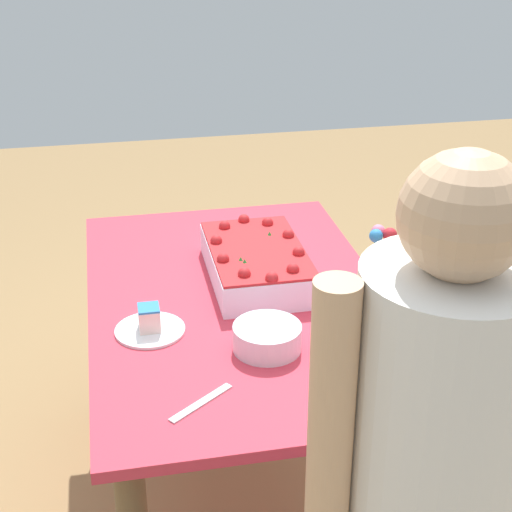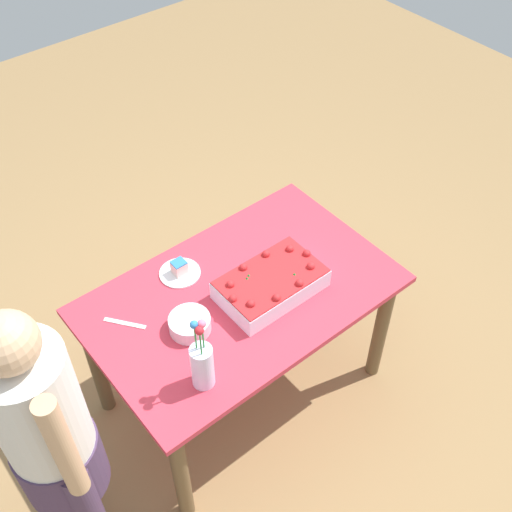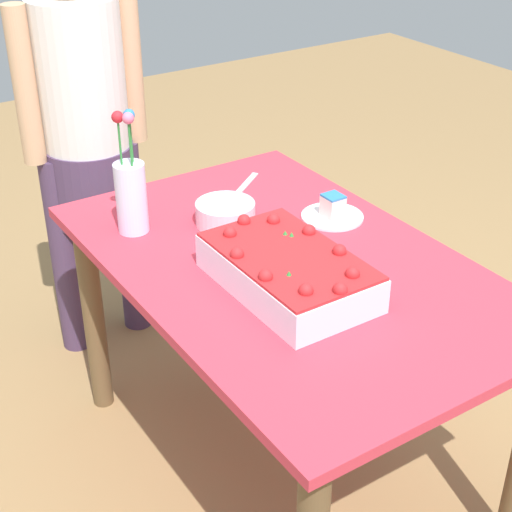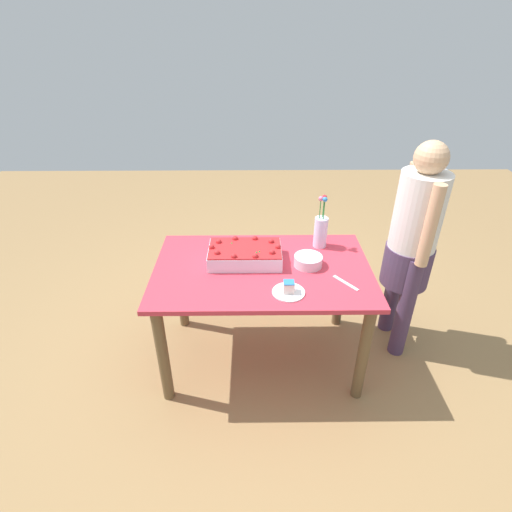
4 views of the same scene
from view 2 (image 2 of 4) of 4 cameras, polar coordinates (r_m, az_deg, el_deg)
name	(u,v)px [view 2 (image 2 of 4)]	position (r m, az deg, el deg)	size (l,w,h in m)	color
ground_plane	(243,387)	(3.43, -1.16, -11.54)	(8.00, 8.00, 0.00)	#987549
dining_table	(241,311)	(2.92, -1.34, -4.89)	(1.35, 0.85, 0.75)	#CC3445
sheet_cake	(271,283)	(2.79, 1.32, -2.46)	(0.46, 0.28, 0.12)	white
serving_plate_with_slice	(180,270)	(2.90, -6.81, -1.28)	(0.19, 0.19, 0.08)	white
cake_knife	(125,323)	(2.77, -11.58, -5.88)	(0.19, 0.02, 0.00)	silver
flower_vase	(202,364)	(2.46, -4.82, -9.54)	(0.09, 0.09, 0.36)	#D7DBFC
fruit_bowl	(190,324)	(2.68, -5.91, -6.02)	(0.18, 0.18, 0.07)	silver
person_standing	(49,436)	(2.42, -17.89, -14.95)	(0.31, 0.45, 1.49)	#4A3554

